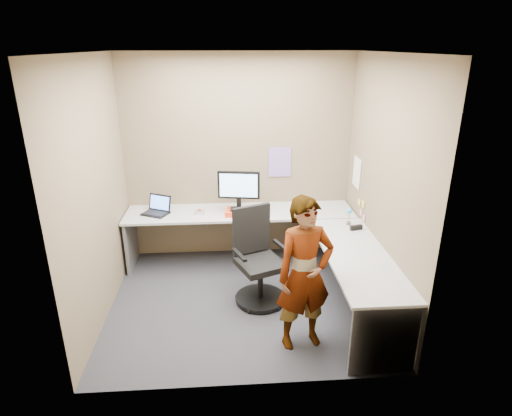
{
  "coord_description": "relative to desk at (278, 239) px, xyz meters",
  "views": [
    {
      "loc": [
        -0.16,
        -4.22,
        2.77
      ],
      "look_at": [
        0.16,
        0.25,
        1.05
      ],
      "focal_mm": 30.0,
      "sensor_mm": 36.0,
      "label": 1
    }
  ],
  "objects": [
    {
      "name": "origami",
      "position": [
        -0.26,
        0.36,
        0.17
      ],
      "size": [
        0.1,
        0.1,
        0.06
      ],
      "primitive_type": "cone",
      "color": "white",
      "rests_on": "desk"
    },
    {
      "name": "flower",
      "position": [
        0.85,
        0.05,
        0.28
      ],
      "size": [
        0.07,
        0.07,
        0.22
      ],
      "color": "brown",
      "rests_on": "desk"
    },
    {
      "name": "ceiling",
      "position": [
        -0.44,
        -0.39,
        2.11
      ],
      "size": [
        3.0,
        3.0,
        0.0
      ],
      "primitive_type": "plane",
      "rotation": [
        3.14,
        0.0,
        0.0
      ],
      "color": "white",
      "rests_on": "wall_back"
    },
    {
      "name": "desk",
      "position": [
        0.0,
        0.0,
        0.0
      ],
      "size": [
        2.98,
        2.58,
        0.73
      ],
      "color": "#B5B5B5",
      "rests_on": "ground"
    },
    {
      "name": "sticky_note_a",
      "position": [
        1.05,
        0.16,
        0.36
      ],
      "size": [
        0.01,
        0.07,
        0.07
      ],
      "primitive_type": "cube",
      "color": "#F2E059",
      "rests_on": "wall_right"
    },
    {
      "name": "laptop",
      "position": [
        -1.5,
        0.61,
        0.2
      ],
      "size": [
        0.4,
        0.38,
        0.23
      ],
      "rotation": [
        0.0,
        0.0,
        -0.46
      ],
      "color": "black",
      "rests_on": "desk"
    },
    {
      "name": "wall_back",
      "position": [
        -0.44,
        0.91,
        0.76
      ],
      "size": [
        3.0,
        0.0,
        3.0
      ],
      "primitive_type": "plane",
      "rotation": [
        1.57,
        0.0,
        0.0
      ],
      "color": "#746247",
      "rests_on": "ground"
    },
    {
      "name": "calendar_white",
      "position": [
        1.05,
        0.51,
        0.66
      ],
      "size": [
        0.01,
        0.28,
        0.38
      ],
      "primitive_type": "cube",
      "color": "white",
      "rests_on": "wall_right"
    },
    {
      "name": "person",
      "position": [
        0.11,
        -1.15,
        0.17
      ],
      "size": [
        0.63,
        0.48,
        1.53
      ],
      "primitive_type": "imported",
      "rotation": [
        0.0,
        0.0,
        0.23
      ],
      "color": "#999399",
      "rests_on": "ground"
    },
    {
      "name": "stapler",
      "position": [
        0.91,
        -0.1,
        0.17
      ],
      "size": [
        0.16,
        0.08,
        0.05
      ],
      "primitive_type": "cube",
      "rotation": [
        0.0,
        0.0,
        0.25
      ],
      "color": "black",
      "rests_on": "desk"
    },
    {
      "name": "ground",
      "position": [
        -0.44,
        -0.39,
        -0.59
      ],
      "size": [
        3.0,
        3.0,
        0.0
      ],
      "primitive_type": "plane",
      "color": "#26262B",
      "rests_on": "ground"
    },
    {
      "name": "wall_right",
      "position": [
        1.06,
        -0.39,
        0.76
      ],
      "size": [
        0.0,
        2.7,
        2.7
      ],
      "primitive_type": "plane",
      "rotation": [
        1.57,
        0.0,
        -1.57
      ],
      "color": "#746247",
      "rests_on": "ground"
    },
    {
      "name": "calendar_purple",
      "position": [
        0.11,
        0.9,
        0.71
      ],
      "size": [
        0.3,
        0.01,
        0.4
      ],
      "primitive_type": "cube",
      "color": "#846BB7",
      "rests_on": "wall_back"
    },
    {
      "name": "sticky_note_d",
      "position": [
        1.05,
        0.31,
        0.33
      ],
      "size": [
        0.01,
        0.07,
        0.07
      ],
      "primitive_type": "cube",
      "color": "#F2E059",
      "rests_on": "wall_right"
    },
    {
      "name": "office_chair",
      "position": [
        -0.27,
        -0.34,
        -0.15
      ],
      "size": [
        0.63,
        0.63,
        1.08
      ],
      "rotation": [
        0.0,
        0.0,
        0.39
      ],
      "color": "black",
      "rests_on": "ground"
    },
    {
      "name": "wall_left",
      "position": [
        -1.94,
        -0.39,
        0.76
      ],
      "size": [
        0.0,
        2.7,
        2.7
      ],
      "primitive_type": "plane",
      "rotation": [
        1.57,
        0.0,
        1.57
      ],
      "color": "#746247",
      "rests_on": "ground"
    },
    {
      "name": "trackball_mouse",
      "position": [
        -0.96,
        0.54,
        0.17
      ],
      "size": [
        0.12,
        0.08,
        0.07
      ],
      "color": "#B7B7BC",
      "rests_on": "desk"
    },
    {
      "name": "sticky_note_c",
      "position": [
        1.05,
        0.09,
        0.21
      ],
      "size": [
        0.01,
        0.07,
        0.07
      ],
      "primitive_type": "cube",
      "color": "pink",
      "rests_on": "wall_right"
    },
    {
      "name": "sticky_note_b",
      "position": [
        1.05,
        0.21,
        0.23
      ],
      "size": [
        0.01,
        0.07,
        0.07
      ],
      "primitive_type": "cube",
      "color": "pink",
      "rests_on": "wall_right"
    },
    {
      "name": "paper_ream",
      "position": [
        -0.45,
        0.47,
        0.17
      ],
      "size": [
        0.36,
        0.29,
        0.07
      ],
      "primitive_type": "cube",
      "rotation": [
        0.0,
        0.0,
        -0.15
      ],
      "color": "red",
      "rests_on": "desk"
    },
    {
      "name": "monitor",
      "position": [
        -0.45,
        0.49,
        0.5
      ],
      "size": [
        0.53,
        0.19,
        0.5
      ],
      "rotation": [
        0.0,
        0.0,
        -0.15
      ],
      "color": "black",
      "rests_on": "paper_ream"
    }
  ]
}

